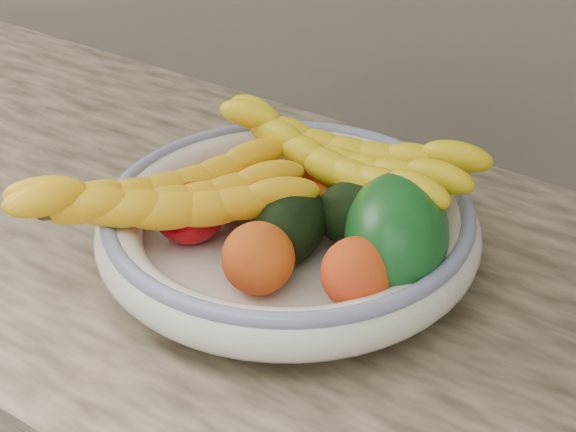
# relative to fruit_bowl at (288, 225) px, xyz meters

# --- Properties ---
(fruit_bowl) EXTENTS (0.39, 0.39, 0.08)m
(fruit_bowl) POSITION_rel_fruit_bowl_xyz_m (0.00, 0.00, 0.00)
(fruit_bowl) COLOR white
(fruit_bowl) RESTS_ON kitchen_counter
(clementine_back_left) EXTENTS (0.07, 0.07, 0.05)m
(clementine_back_left) POSITION_rel_fruit_bowl_xyz_m (-0.05, 0.10, 0.01)
(clementine_back_left) COLOR #DB5404
(clementine_back_left) RESTS_ON fruit_bowl
(clementine_back_right) EXTENTS (0.06, 0.06, 0.04)m
(clementine_back_right) POSITION_rel_fruit_bowl_xyz_m (0.03, 0.11, 0.01)
(clementine_back_right) COLOR orange
(clementine_back_right) RESTS_ON fruit_bowl
(clementine_back_mid) EXTENTS (0.05, 0.05, 0.05)m
(clementine_back_mid) POSITION_rel_fruit_bowl_xyz_m (0.01, 0.07, 0.01)
(clementine_back_mid) COLOR #F75605
(clementine_back_mid) RESTS_ON fruit_bowl
(tomato_left) EXTENTS (0.09, 0.09, 0.06)m
(tomato_left) POSITION_rel_fruit_bowl_xyz_m (-0.08, 0.01, 0.01)
(tomato_left) COLOR #B30407
(tomato_left) RESTS_ON fruit_bowl
(tomato_near_left) EXTENTS (0.09, 0.09, 0.07)m
(tomato_near_left) POSITION_rel_fruit_bowl_xyz_m (-0.09, -0.05, 0.01)
(tomato_near_left) COLOR #B2000A
(tomato_near_left) RESTS_ON fruit_bowl
(avocado_center) EXTENTS (0.11, 0.12, 0.07)m
(avocado_center) POSITION_rel_fruit_bowl_xyz_m (0.01, -0.01, 0.02)
(avocado_center) COLOR black
(avocado_center) RESTS_ON fruit_bowl
(avocado_right) EXTENTS (0.13, 0.13, 0.07)m
(avocado_right) POSITION_rel_fruit_bowl_xyz_m (0.07, 0.05, 0.02)
(avocado_right) COLOR black
(avocado_right) RESTS_ON fruit_bowl
(green_mango) EXTENTS (0.19, 0.19, 0.13)m
(green_mango) POSITION_rel_fruit_bowl_xyz_m (0.12, 0.01, 0.03)
(green_mango) COLOR #0E4A18
(green_mango) RESTS_ON fruit_bowl
(peach_front) EXTENTS (0.08, 0.08, 0.07)m
(peach_front) POSITION_rel_fruit_bowl_xyz_m (0.02, -0.08, 0.02)
(peach_front) COLOR orange
(peach_front) RESTS_ON fruit_bowl
(peach_right) EXTENTS (0.07, 0.07, 0.07)m
(peach_right) POSITION_rel_fruit_bowl_xyz_m (0.11, -0.05, 0.02)
(peach_right) COLOR orange
(peach_right) RESTS_ON fruit_bowl
(banana_bunch_back) EXTENTS (0.32, 0.12, 0.09)m
(banana_bunch_back) POSITION_rel_fruit_bowl_xyz_m (0.01, 0.08, 0.04)
(banana_bunch_back) COLOR yellow
(banana_bunch_back) RESTS_ON fruit_bowl
(banana_bunch_front) EXTENTS (0.27, 0.33, 0.09)m
(banana_bunch_front) POSITION_rel_fruit_bowl_xyz_m (-0.09, -0.08, 0.03)
(banana_bunch_front) COLOR yellow
(banana_bunch_front) RESTS_ON fruit_bowl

